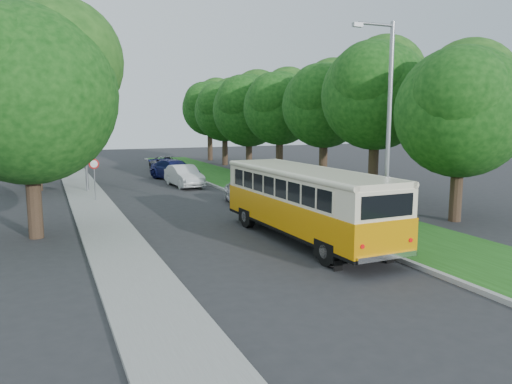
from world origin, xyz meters
name	(u,v)px	position (x,y,z in m)	size (l,w,h in m)	color
ground	(251,243)	(0.00, 0.00, 0.00)	(120.00, 120.00, 0.00)	#2A2A2C
curb	(279,211)	(3.60, 5.00, 0.07)	(0.20, 70.00, 0.15)	gray
grass_verge	(320,208)	(5.95, 5.00, 0.07)	(4.50, 70.00, 0.13)	#1E5316
sidewalk	(105,226)	(-4.80, 5.00, 0.06)	(2.20, 70.00, 0.12)	gray
treeline	(195,100)	(3.15, 17.99, 5.93)	(24.27, 41.91, 9.46)	#332319
lamppost_near	(387,127)	(4.21, -2.50, 4.37)	(1.71, 0.16, 8.00)	gray
lamppost_far	(83,127)	(-4.70, 16.00, 4.12)	(1.71, 0.16, 7.50)	gray
warning_sign	(94,172)	(-4.50, 11.98, 1.71)	(0.56, 0.10, 2.50)	gray
vintage_bus	(305,205)	(2.01, -0.61, 1.42)	(2.47, 9.58, 2.84)	orange
car_silver	(240,192)	(2.84, 8.30, 0.61)	(1.45, 3.59, 1.22)	silver
car_white	(184,176)	(1.75, 16.16, 0.74)	(1.56, 4.47, 1.47)	silver
car_blue	(175,170)	(2.10, 20.21, 0.75)	(2.10, 5.17, 1.50)	navy
car_grey	(167,164)	(3.00, 26.50, 0.65)	(2.17, 4.71, 1.31)	#53555A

